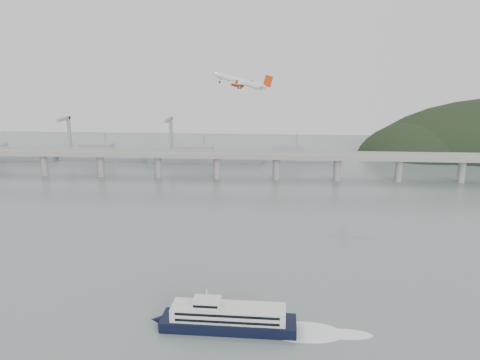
{
  "coord_description": "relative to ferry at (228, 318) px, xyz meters",
  "views": [
    {
      "loc": [
        16.79,
        -180.71,
        96.31
      ],
      "look_at": [
        0.0,
        55.0,
        36.0
      ],
      "focal_mm": 35.0,
      "sensor_mm": 36.0,
      "label": 1
    }
  ],
  "objects": [
    {
      "name": "ground",
      "position": [
        -1.55,
        26.85,
        -4.21
      ],
      "size": [
        900.0,
        900.0,
        0.0
      ],
      "primitive_type": "plane",
      "color": "slate",
      "rests_on": "ground"
    },
    {
      "name": "bridge",
      "position": [
        -2.7,
        226.85,
        13.44
      ],
      "size": [
        800.0,
        22.0,
        23.9
      ],
      "color": "gray",
      "rests_on": "ground"
    },
    {
      "name": "distant_fleet",
      "position": [
        -156.9,
        291.93,
        2.01
      ],
      "size": [
        453.0,
        60.9,
        40.0
      ],
      "color": "gray",
      "rests_on": "ground"
    },
    {
      "name": "ferry",
      "position": [
        0.0,
        0.0,
        0.0
      ],
      "size": [
        82.31,
        15.05,
        15.53
      ],
      "rotation": [
        0.0,
        0.0,
        -0.02
      ],
      "color": "black",
      "rests_on": "ground"
    },
    {
      "name": "airliner",
      "position": [
        -4.41,
        132.6,
        79.87
      ],
      "size": [
        38.25,
        35.01,
        12.59
      ],
      "rotation": [
        0.05,
        -0.26,
        2.93
      ],
      "color": "silver",
      "rests_on": "ground"
    }
  ]
}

